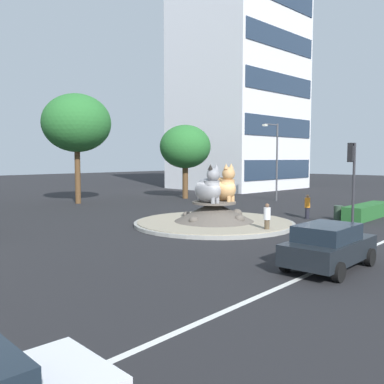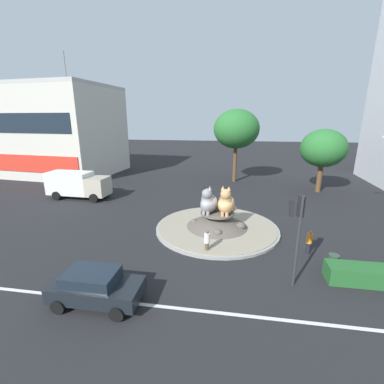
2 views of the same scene
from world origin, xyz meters
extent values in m
plane|color=black|center=(0.00, 0.00, 0.00)|extent=(160.00, 160.00, 0.00)
cube|color=silver|center=(0.00, -8.94, 0.00)|extent=(112.00, 0.20, 0.01)
cylinder|color=gray|center=(0.00, 0.00, 0.09)|extent=(9.24, 9.24, 0.18)
cylinder|color=gray|center=(0.00, 0.00, 0.21)|extent=(8.87, 8.87, 0.05)
cone|color=#564F47|center=(0.00, 0.00, 0.80)|extent=(4.60, 4.60, 1.13)
cylinder|color=#564F47|center=(0.00, 0.00, 1.30)|extent=(2.53, 2.53, 0.12)
ellipsoid|color=#564F47|center=(1.73, -0.37, 0.52)|extent=(0.71, 0.57, 0.57)
ellipsoid|color=#564F47|center=(-0.27, 1.89, 0.44)|extent=(0.52, 0.52, 0.41)
ellipsoid|color=#564F47|center=(-1.74, 0.02, 0.45)|extent=(0.54, 0.55, 0.43)
ellipsoid|color=#564F47|center=(0.15, -1.70, 0.48)|extent=(0.63, 0.53, 0.50)
ellipsoid|color=gray|center=(-0.64, -0.06, 2.04)|extent=(1.57, 2.08, 1.36)
cylinder|color=gray|center=(-0.72, -0.42, 2.19)|extent=(1.06, 1.06, 0.85)
sphere|color=gray|center=(-0.75, -0.55, 2.94)|extent=(0.75, 0.75, 0.75)
torus|color=gray|center=(-0.18, 0.62, 1.50)|extent=(1.03, 1.03, 0.17)
cone|color=gray|center=(-0.55, -0.60, 3.37)|extent=(0.37, 0.37, 0.31)
cone|color=black|center=(-0.95, -0.51, 3.37)|extent=(0.37, 0.37, 0.31)
cylinder|color=gray|center=(-0.64, -0.75, 1.53)|extent=(0.24, 0.24, 0.34)
cylinder|color=gray|center=(-0.94, -0.69, 1.53)|extent=(0.24, 0.24, 0.34)
ellipsoid|color=tan|center=(0.64, -0.08, 2.05)|extent=(1.41, 2.02, 1.38)
cylinder|color=tan|center=(0.60, -0.46, 2.20)|extent=(0.99, 0.99, 0.86)
sphere|color=tan|center=(0.58, -0.59, 2.96)|extent=(0.76, 0.76, 0.76)
torus|color=tan|center=(1.04, 0.65, 1.50)|extent=(0.85, 0.85, 0.17)
cone|color=tan|center=(0.79, -0.62, 3.40)|extent=(0.34, 0.34, 0.31)
cone|color=tan|center=(0.38, -0.57, 3.40)|extent=(0.34, 0.34, 0.31)
cylinder|color=tan|center=(0.72, -0.78, 1.53)|extent=(0.24, 0.24, 0.34)
cylinder|color=tan|center=(0.41, -0.75, 1.53)|extent=(0.24, 0.24, 0.34)
cylinder|color=#2D2D33|center=(4.25, -6.39, 2.34)|extent=(0.14, 0.14, 4.69)
cube|color=black|center=(4.26, -6.17, 4.16)|extent=(0.33, 0.26, 1.05)
sphere|color=#360606|center=(4.27, -6.09, 4.48)|extent=(0.18, 0.18, 0.18)
sphere|color=orange|center=(4.27, -6.09, 4.16)|extent=(0.18, 0.18, 0.18)
sphere|color=black|center=(4.27, -6.09, 3.85)|extent=(0.18, 0.18, 0.18)
cube|color=black|center=(3.80, -6.36, 4.11)|extent=(0.22, 0.29, 0.80)
cube|color=silver|center=(25.76, 17.00, 17.64)|extent=(14.84, 13.51, 35.29)
cube|color=#233347|center=(25.37, 10.62, 2.52)|extent=(13.24, 0.89, 2.29)
cube|color=#233347|center=(25.37, 10.62, 7.56)|extent=(13.24, 0.89, 2.29)
cube|color=#233347|center=(25.37, 10.62, 12.60)|extent=(13.24, 0.89, 2.29)
cube|color=#233347|center=(25.37, 10.62, 17.64)|extent=(13.24, 0.89, 2.29)
cube|color=#235B28|center=(8.79, -5.59, 0.45)|extent=(5.50, 1.20, 0.90)
cylinder|color=brown|center=(10.73, 12.29, 1.51)|extent=(0.54, 0.54, 3.02)
ellipsoid|color=#286B2D|center=(10.73, 12.29, 4.96)|extent=(4.86, 4.86, 4.13)
cylinder|color=brown|center=(1.25, 15.96, 2.26)|extent=(0.47, 0.47, 4.51)
ellipsoid|color=#286B2D|center=(1.25, 15.96, 6.81)|extent=(5.75, 5.75, 4.89)
cylinder|color=#4C4C51|center=(14.44, 4.49, 3.46)|extent=(0.16, 0.16, 6.92)
cylinder|color=#4C4C51|center=(13.66, 4.65, 6.82)|extent=(1.59, 0.42, 0.10)
cube|color=silver|center=(12.88, 4.81, 6.72)|extent=(0.50, 0.24, 0.16)
cylinder|color=black|center=(5.85, -2.88, 0.36)|extent=(0.25, 0.25, 0.72)
cylinder|color=orange|center=(5.85, -2.88, 1.04)|extent=(0.34, 0.34, 0.63)
sphere|color=#936B4C|center=(5.85, -2.88, 1.45)|extent=(0.21, 0.21, 0.21)
cylinder|color=brown|center=(-0.39, -3.80, 0.36)|extent=(0.26, 0.26, 0.72)
cylinder|color=silver|center=(-0.39, -3.80, 1.03)|extent=(0.35, 0.35, 0.63)
sphere|color=brown|center=(-0.39, -3.80, 1.45)|extent=(0.21, 0.21, 0.21)
cube|color=black|center=(-4.85, -9.11, 0.68)|extent=(4.07, 1.86, 0.71)
cube|color=#19232D|center=(-5.05, -9.11, 1.31)|extent=(2.28, 1.63, 0.55)
cylinder|color=black|center=(-3.50, -8.20, 0.32)|extent=(0.64, 0.22, 0.64)
cylinder|color=black|center=(-3.51, -10.04, 0.32)|extent=(0.64, 0.22, 0.64)
cylinder|color=black|center=(-6.18, -8.19, 0.32)|extent=(0.64, 0.22, 0.64)
cylinder|color=black|center=(-6.19, -10.03, 0.32)|extent=(0.64, 0.22, 0.64)
cylinder|color=#2D4233|center=(6.74, -4.54, 0.45)|extent=(0.56, 0.56, 0.90)
camera|label=1|loc=(-18.76, -15.25, 3.84)|focal=39.41mm
camera|label=2|loc=(0.99, -18.53, 8.17)|focal=24.52mm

